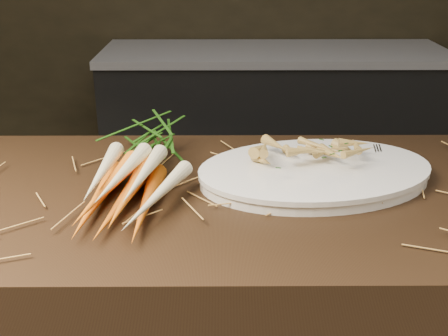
# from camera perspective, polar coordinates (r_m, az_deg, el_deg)

# --- Properties ---
(back_counter) EXTENTS (1.82, 0.62, 0.84)m
(back_counter) POSITION_cam_1_polar(r_m,az_deg,el_deg) (3.13, 4.98, 4.34)
(back_counter) COLOR black
(back_counter) RESTS_ON ground
(straw_bedding) EXTENTS (1.40, 0.60, 0.02)m
(straw_bedding) POSITION_cam_1_polar(r_m,az_deg,el_deg) (1.18, -0.86, -1.88)
(straw_bedding) COLOR #A97E3E
(straw_bedding) RESTS_ON main_counter
(root_veg_bunch) EXTENTS (0.23, 0.58, 0.10)m
(root_veg_bunch) POSITION_cam_1_polar(r_m,az_deg,el_deg) (1.23, -8.23, 0.94)
(root_veg_bunch) COLOR orange
(root_veg_bunch) RESTS_ON main_counter
(serving_platter) EXTENTS (0.57, 0.43, 0.03)m
(serving_platter) POSITION_cam_1_polar(r_m,az_deg,el_deg) (1.24, 9.22, -0.66)
(serving_platter) COLOR white
(serving_platter) RESTS_ON main_counter
(roasted_veg_heap) EXTENTS (0.28, 0.23, 0.06)m
(roasted_veg_heap) POSITION_cam_1_polar(r_m,az_deg,el_deg) (1.23, 9.34, 1.13)
(roasted_veg_heap) COLOR olive
(roasted_veg_heap) RESTS_ON serving_platter
(serving_fork) EXTENTS (0.05, 0.19, 0.00)m
(serving_fork) POSITION_cam_1_polar(r_m,az_deg,el_deg) (1.29, 17.16, 0.26)
(serving_fork) COLOR silver
(serving_fork) RESTS_ON serving_platter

